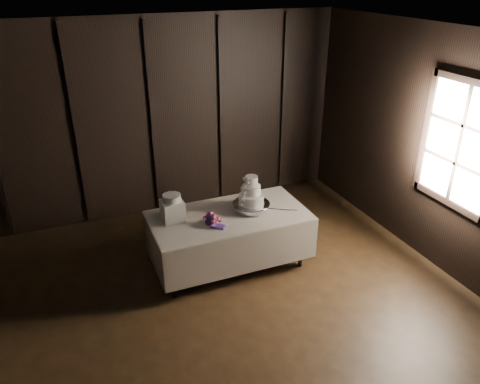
# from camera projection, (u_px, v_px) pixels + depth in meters

# --- Properties ---
(room) EXTENTS (6.08, 7.08, 3.08)m
(room) POSITION_uv_depth(u_px,v_px,m) (243.00, 229.00, 4.11)
(room) COLOR black
(room) RESTS_ON ground
(window) EXTENTS (0.06, 1.16, 1.56)m
(window) POSITION_uv_depth(u_px,v_px,m) (460.00, 145.00, 5.47)
(window) COLOR black
(window) RESTS_ON room
(display_table) EXTENTS (1.99, 1.04, 0.76)m
(display_table) POSITION_uv_depth(u_px,v_px,m) (229.00, 238.00, 6.04)
(display_table) COLOR silver
(display_table) RESTS_ON ground
(cake_stand) EXTENTS (0.52, 0.52, 0.09)m
(cake_stand) POSITION_uv_depth(u_px,v_px,m) (251.00, 206.00, 6.00)
(cake_stand) COLOR silver
(cake_stand) RESTS_ON display_table
(wedding_cake) EXTENTS (0.36, 0.32, 0.38)m
(wedding_cake) POSITION_uv_depth(u_px,v_px,m) (250.00, 194.00, 5.89)
(wedding_cake) COLOR white
(wedding_cake) RESTS_ON cake_stand
(bouquet) EXTENTS (0.46, 0.47, 0.18)m
(bouquet) POSITION_uv_depth(u_px,v_px,m) (211.00, 219.00, 5.66)
(bouquet) COLOR #DE5862
(bouquet) RESTS_ON display_table
(box_pedestal) EXTENTS (0.27, 0.27, 0.25)m
(box_pedestal) POSITION_uv_depth(u_px,v_px,m) (173.00, 210.00, 5.73)
(box_pedestal) COLOR white
(box_pedestal) RESTS_ON display_table
(small_cake) EXTENTS (0.25, 0.25, 0.09)m
(small_cake) POSITION_uv_depth(u_px,v_px,m) (172.00, 198.00, 5.66)
(small_cake) COLOR white
(small_cake) RESTS_ON box_pedestal
(cake_knife) EXTENTS (0.32, 0.22, 0.01)m
(cake_knife) POSITION_uv_depth(u_px,v_px,m) (279.00, 209.00, 6.01)
(cake_knife) COLOR silver
(cake_knife) RESTS_ON display_table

